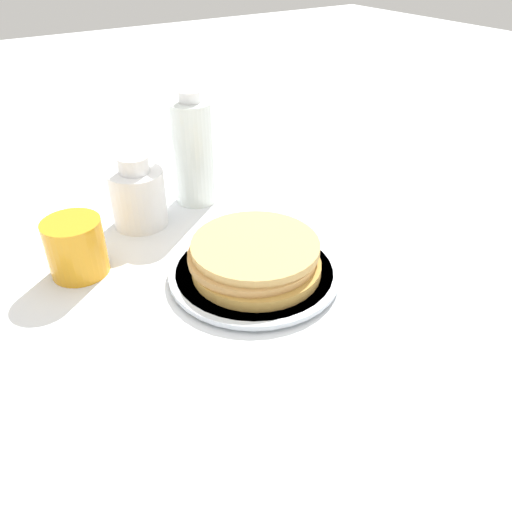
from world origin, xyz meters
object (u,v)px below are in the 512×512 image
at_px(juice_glass, 76,247).
at_px(water_bottle_near, 194,152).
at_px(plate, 256,271).
at_px(cream_jug, 138,196).
at_px(pancake_stack, 254,257).

height_order(juice_glass, water_bottle_near, water_bottle_near).
relative_size(plate, cream_jug, 2.04).
bearing_deg(juice_glass, water_bottle_near, 23.65).
relative_size(juice_glass, water_bottle_near, 0.42).
bearing_deg(water_bottle_near, plate, -98.77).
relative_size(juice_glass, cream_jug, 0.70).
relative_size(cream_jug, water_bottle_near, 0.61).
distance_m(pancake_stack, cream_jug, 0.24).
xyz_separation_m(juice_glass, water_bottle_near, (0.24, 0.11, 0.05)).
relative_size(pancake_stack, cream_jug, 1.63).
bearing_deg(cream_jug, juice_glass, -147.13).
distance_m(pancake_stack, juice_glass, 0.25).
height_order(plate, pancake_stack, pancake_stack).
height_order(juice_glass, cream_jug, cream_jug).
relative_size(pancake_stack, juice_glass, 2.34).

